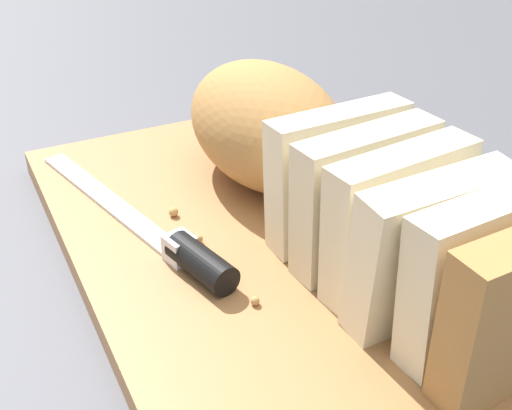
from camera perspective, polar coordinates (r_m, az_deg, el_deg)
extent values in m
plane|color=#4C4C51|center=(0.58, 0.00, -4.38)|extent=(3.00, 3.00, 0.00)
cube|color=#9E6B3D|center=(0.57, 0.00, -3.50)|extent=(0.46, 0.29, 0.02)
ellipsoid|color=#A8753D|center=(0.62, 0.82, 6.30)|extent=(0.18, 0.12, 0.10)
cube|color=beige|center=(0.55, 6.50, 2.29)|extent=(0.04, 0.11, 0.10)
cube|color=beige|center=(0.52, 8.60, 0.54)|extent=(0.04, 0.11, 0.10)
cube|color=beige|center=(0.50, 11.20, -1.29)|extent=(0.04, 0.11, 0.10)
cube|color=beige|center=(0.47, 13.61, -3.45)|extent=(0.04, 0.11, 0.10)
cube|color=beige|center=(0.46, 17.48, -5.28)|extent=(0.04, 0.11, 0.10)
cube|color=silver|center=(0.62, -11.53, 0.30)|extent=(0.20, 0.06, 0.00)
cylinder|color=black|center=(0.52, -4.32, -4.58)|extent=(0.06, 0.04, 0.02)
cube|color=silver|center=(0.54, -6.21, -3.22)|extent=(0.02, 0.02, 0.02)
sphere|color=tan|center=(0.56, -4.61, -2.71)|extent=(0.01, 0.01, 0.01)
sphere|color=tan|center=(0.59, -6.54, -0.55)|extent=(0.01, 0.01, 0.01)
sphere|color=tan|center=(0.50, -0.07, -7.58)|extent=(0.01, 0.01, 0.01)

